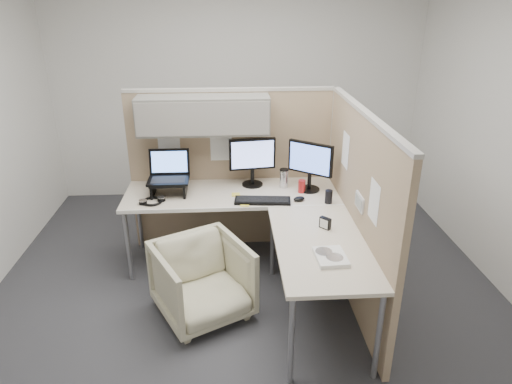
{
  "coord_description": "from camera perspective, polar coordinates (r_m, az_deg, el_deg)",
  "views": [
    {
      "loc": [
        -0.13,
        -3.38,
        2.42
      ],
      "look_at": [
        0.1,
        0.25,
        0.85
      ],
      "focal_mm": 32.0,
      "sensor_mm": 36.0,
      "label": 1
    }
  ],
  "objects": [
    {
      "name": "monitor_left",
      "position": [
        4.32,
        -0.46,
        4.24
      ],
      "size": [
        0.44,
        0.2,
        0.47
      ],
      "rotation": [
        0.0,
        0.0,
        0.13
      ],
      "color": "black",
      "rests_on": "desk"
    },
    {
      "name": "desk_clock",
      "position": [
        3.63,
        8.63,
        -3.87
      ],
      "size": [
        0.09,
        0.09,
        0.09
      ],
      "rotation": [
        0.0,
        0.0,
        -0.81
      ],
      "color": "black",
      "rests_on": "desk"
    },
    {
      "name": "soda_can_green",
      "position": [
        4.06,
        9.07,
        -0.59
      ],
      "size": [
        0.07,
        0.07,
        0.12
      ],
      "primitive_type": "cylinder",
      "color": "black",
      "rests_on": "desk"
    },
    {
      "name": "office_chair",
      "position": [
        3.73,
        -6.73,
        -10.55
      ],
      "size": [
        0.89,
        0.87,
        0.69
      ],
      "primitive_type": "imported",
      "rotation": [
        0.0,
        0.0,
        0.48
      ],
      "color": "beige",
      "rests_on": "ground"
    },
    {
      "name": "laptop_station",
      "position": [
        4.26,
        -10.84,
        1.71
      ],
      "size": [
        0.37,
        0.32,
        0.39
      ],
      "color": "black",
      "rests_on": "desk"
    },
    {
      "name": "paper_stack",
      "position": [
        3.25,
        9.32,
        -8.0
      ],
      "size": [
        0.22,
        0.27,
        0.03
      ],
      "rotation": [
        0.0,
        0.0,
        0.05
      ],
      "color": "white",
      "rests_on": "desk"
    },
    {
      "name": "monitor_right",
      "position": [
        4.23,
        6.79,
        3.68
      ],
      "size": [
        0.37,
        0.29,
        0.47
      ],
      "rotation": [
        0.0,
        0.0,
        -0.64
      ],
      "color": "black",
      "rests_on": "desk"
    },
    {
      "name": "desk",
      "position": [
        3.92,
        0.48,
        -2.9
      ],
      "size": [
        2.0,
        1.98,
        0.73
      ],
      "color": "beige",
      "rests_on": "ground"
    },
    {
      "name": "partition_back",
      "position": [
        4.41,
        -4.6,
        5.84
      ],
      "size": [
        2.0,
        0.36,
        1.63
      ],
      "color": "tan",
      "rests_on": "ground"
    },
    {
      "name": "sticky_note_b",
      "position": [
        3.99,
        -1.39,
        -1.61
      ],
      "size": [
        0.08,
        0.08,
        0.01
      ],
      "primitive_type": "cube",
      "rotation": [
        0.0,
        0.0,
        -0.12
      ],
      "color": "yellow",
      "rests_on": "desk"
    },
    {
      "name": "headphones",
      "position": [
        4.14,
        -12.84,
        -1.11
      ],
      "size": [
        0.24,
        0.24,
        0.03
      ],
      "rotation": [
        0.0,
        0.0,
        0.37
      ],
      "color": "black",
      "rests_on": "desk"
    },
    {
      "name": "partition_right",
      "position": [
        3.82,
        12.38,
        -2.02
      ],
      "size": [
        0.07,
        2.03,
        1.63
      ],
      "color": "tan",
      "rests_on": "ground"
    },
    {
      "name": "soda_can_silver",
      "position": [
        4.25,
        5.74,
        0.71
      ],
      "size": [
        0.07,
        0.07,
        0.12
      ],
      "primitive_type": "cylinder",
      "color": "#B21E1E",
      "rests_on": "desk"
    },
    {
      "name": "mouse",
      "position": [
        4.09,
        5.41,
        -0.86
      ],
      "size": [
        0.13,
        0.1,
        0.04
      ],
      "primitive_type": "ellipsoid",
      "rotation": [
        0.0,
        0.0,
        0.36
      ],
      "color": "black",
      "rests_on": "desk"
    },
    {
      "name": "ground",
      "position": [
        4.15,
        -1.19,
        -12.25
      ],
      "size": [
        4.5,
        4.5,
        0.0
      ],
      "primitive_type": "plane",
      "color": "#303035",
      "rests_on": "ground"
    },
    {
      "name": "keyboard",
      "position": [
        4.05,
        0.82,
        -1.08
      ],
      "size": [
        0.51,
        0.21,
        0.02
      ],
      "primitive_type": "cube",
      "rotation": [
        0.0,
        0.0,
        -0.1
      ],
      "color": "black",
      "rests_on": "desk"
    },
    {
      "name": "travel_mug",
      "position": [
        4.35,
        3.52,
        1.75
      ],
      "size": [
        0.09,
        0.09,
        0.18
      ],
      "color": "silver",
      "rests_on": "desk"
    },
    {
      "name": "sticky_note_d",
      "position": [
        4.2,
        -2.54,
        -0.32
      ],
      "size": [
        0.08,
        0.08,
        0.01
      ],
      "primitive_type": "cube",
      "rotation": [
        0.0,
        0.0,
        -0.01
      ],
      "color": "yellow",
      "rests_on": "desk"
    }
  ]
}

